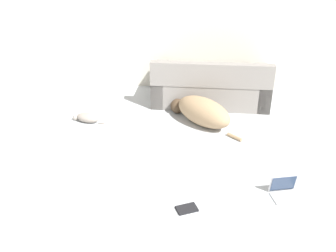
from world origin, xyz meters
TOP-DOWN VIEW (x-y plane):
  - wall_back at (0.00, 4.64)m, footprint 7.88×0.06m
  - couch at (0.94, 3.96)m, footprint 1.90×0.95m
  - dog at (0.80, 3.16)m, footprint 1.09×1.03m
  - cat at (-0.91, 3.09)m, footprint 0.51×0.26m
  - laptop_open at (1.68, 1.53)m, footprint 0.34×0.30m
  - book_black at (0.64, 1.20)m, footprint 0.25×0.21m

SIDE VIEW (x-z plane):
  - book_black at x=0.64m, z-range 0.00..0.02m
  - cat at x=-0.91m, z-range 0.00..0.14m
  - laptop_open at x=1.68m, z-range -0.04..0.18m
  - dog at x=0.80m, z-range -0.01..0.40m
  - couch at x=0.94m, z-range -0.13..0.65m
  - wall_back at x=0.00m, z-range 0.00..2.75m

